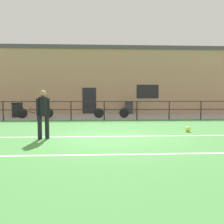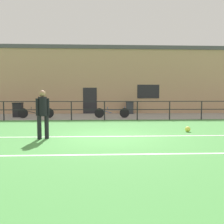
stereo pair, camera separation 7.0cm
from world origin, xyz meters
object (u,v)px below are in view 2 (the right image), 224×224
(spectator_child, at_px, (40,106))
(trash_bin_1, at_px, (18,110))
(player_goalkeeper, at_px, (43,111))
(bicycle_parked_0, at_px, (36,113))
(soccer_ball_match, at_px, (188,129))
(bicycle_parked_1, at_px, (112,113))
(trash_bin_0, at_px, (130,108))

(spectator_child, relative_size, trash_bin_1, 1.28)
(player_goalkeeper, distance_m, trash_bin_1, 9.01)
(bicycle_parked_0, bearing_deg, soccer_ball_match, -38.08)
(bicycle_parked_1, height_order, trash_bin_0, trash_bin_0)
(bicycle_parked_0, bearing_deg, bicycle_parked_1, -0.00)
(soccer_ball_match, relative_size, bicycle_parked_0, 0.10)
(spectator_child, bearing_deg, bicycle_parked_0, 104.36)
(bicycle_parked_0, xyz_separation_m, trash_bin_0, (6.51, 3.29, 0.15))
(player_goalkeeper, distance_m, spectator_child, 9.97)
(trash_bin_0, bearing_deg, player_goalkeeper, -111.89)
(bicycle_parked_0, distance_m, trash_bin_1, 1.62)
(bicycle_parked_1, distance_m, trash_bin_0, 3.65)
(bicycle_parked_0, bearing_deg, trash_bin_1, 150.04)
(spectator_child, bearing_deg, trash_bin_0, -163.47)
(spectator_child, relative_size, trash_bin_0, 1.30)
(soccer_ball_match, bearing_deg, trash_bin_0, 97.77)
(spectator_child, xyz_separation_m, bicycle_parked_1, (5.20, -2.21, -0.38))
(soccer_ball_match, distance_m, trash_bin_0, 9.48)
(bicycle_parked_0, height_order, bicycle_parked_1, bicycle_parked_0)
(player_goalkeeper, bearing_deg, trash_bin_0, -137.35)
(trash_bin_1, bearing_deg, player_goalkeeper, -66.44)
(bicycle_parked_0, relative_size, trash_bin_0, 2.37)
(soccer_ball_match, height_order, spectator_child, spectator_child)
(soccer_ball_match, bearing_deg, player_goalkeeper, -166.50)
(player_goalkeeper, bearing_deg, spectator_child, -101.15)
(soccer_ball_match, xyz_separation_m, trash_bin_1, (-9.19, 6.91, 0.41))
(soccer_ball_match, distance_m, bicycle_parked_0, 9.90)
(soccer_ball_match, xyz_separation_m, trash_bin_0, (-1.28, 9.39, 0.40))
(spectator_child, xyz_separation_m, trash_bin_0, (6.77, 1.08, -0.22))
(trash_bin_0, bearing_deg, soccer_ball_match, -82.23)
(spectator_child, distance_m, bicycle_parked_0, 2.26)
(trash_bin_0, distance_m, trash_bin_1, 8.29)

